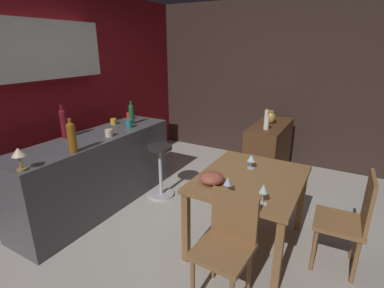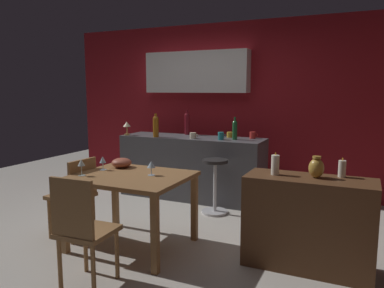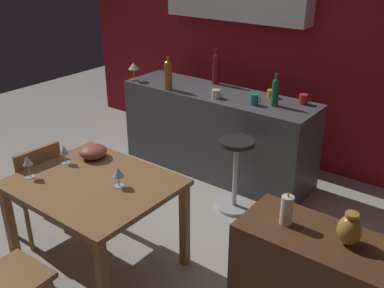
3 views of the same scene
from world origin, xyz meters
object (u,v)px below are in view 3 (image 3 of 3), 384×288
wine_glass_right (118,173)px  fruit_bowl (93,152)px  chair_near_window (35,187)px  wine_bottle_ruby (216,67)px  wine_bottle_amber (168,74)px  vase_brass (350,230)px  wine_glass_center (64,151)px  cup_teal (254,99)px  cup_mustard (271,94)px  dining_table (95,193)px  cup_cream (216,94)px  cup_red (304,99)px  wine_bottle_green (275,91)px  pillar_candle_short (287,210)px  bar_stool (235,173)px  counter_lamp (134,68)px  wine_glass_left (28,162)px

wine_glass_right → fruit_bowl: bearing=158.2°
chair_near_window → wine_bottle_ruby: wine_bottle_ruby is taller
wine_bottle_amber → vase_brass: wine_bottle_amber is taller
chair_near_window → wine_glass_center: (0.28, 0.12, 0.36)m
cup_teal → cup_mustard: cup_teal is taller
dining_table → cup_cream: cup_cream is taller
chair_near_window → fruit_bowl: (0.38, 0.32, 0.31)m
wine_glass_right → cup_red: bearing=76.5°
wine_bottle_green → cup_teal: wine_bottle_green is taller
wine_bottle_green → wine_bottle_ruby: 0.88m
cup_teal → cup_cream: bearing=-173.1°
wine_bottle_amber → cup_teal: bearing=7.2°
chair_near_window → pillar_candle_short: bearing=8.5°
dining_table → cup_red: (0.66, 2.03, 0.30)m
wine_bottle_amber → cup_red: bearing=17.9°
wine_bottle_green → chair_near_window: bearing=-121.5°
wine_glass_right → cup_mustard: cup_mustard is taller
wine_bottle_amber → bar_stool: bearing=-15.7°
wine_bottle_ruby → cup_teal: (0.68, -0.35, -0.13)m
wine_bottle_ruby → cup_cream: 0.51m
cup_teal → wine_bottle_ruby: bearing=152.7°
cup_red → counter_lamp: (-1.82, -0.41, 0.10)m
chair_near_window → wine_bottle_ruby: 2.23m
wine_glass_left → pillar_candle_short: (1.79, 0.48, 0.05)m
fruit_bowl → cup_cream: 1.44m
wine_glass_center → pillar_candle_short: bearing=5.9°
wine_glass_left → wine_glass_center: (0.02, 0.30, -0.02)m
wine_glass_center → wine_bottle_green: bearing=63.7°
wine_glass_left → cup_mustard: cup_mustard is taller
wine_bottle_ruby → bar_stool: bearing=-45.1°
wine_glass_left → cup_cream: bearing=80.3°
dining_table → counter_lamp: (-1.16, 1.62, 0.40)m
wine_glass_left → cup_mustard: size_ratio=1.47×
chair_near_window → wine_glass_left: size_ratio=5.17×
wine_bottle_green → cup_cream: 0.59m
wine_glass_left → counter_lamp: (-0.74, 1.86, 0.18)m
dining_table → wine_bottle_amber: bearing=112.0°
chair_near_window → vase_brass: bearing=8.1°
cup_mustard → vase_brass: (1.38, -1.73, -0.03)m
wine_glass_right → vase_brass: (1.52, 0.22, 0.06)m
cup_mustard → vase_brass: size_ratio=0.60×
chair_near_window → wine_bottle_amber: 1.76m
wine_bottle_green → cup_red: size_ratio=2.65×
vase_brass → cup_mustard: bearing=128.7°
wine_glass_center → wine_bottle_green: wine_bottle_green is taller
wine_glass_center → cup_mustard: cup_mustard is taller
counter_lamp → cup_mustard: bearing=14.7°
chair_near_window → bar_stool: bearing=52.3°
wine_bottle_ruby → cup_red: wine_bottle_ruby is taller
cup_teal → cup_red: size_ratio=0.99×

